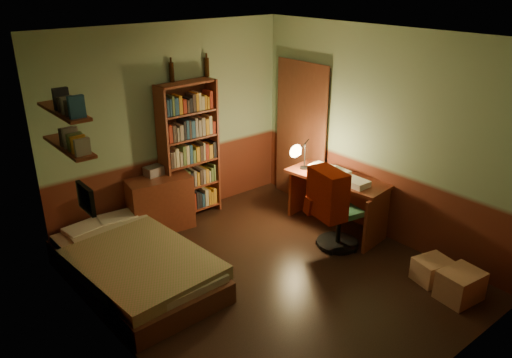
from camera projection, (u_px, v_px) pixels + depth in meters
floor at (270, 277)px, 5.60m from camera, size 3.50×4.00×0.02m
ceiling at (273, 36)px, 4.59m from camera, size 3.50×4.00×0.02m
wall_back at (171, 125)px, 6.53m from camera, size 3.50×0.02×2.60m
wall_left at (109, 218)px, 4.07m from camera, size 0.02×4.00×2.60m
wall_right at (379, 135)px, 6.13m from camera, size 0.02×4.00×2.60m
wall_front at (451, 245)px, 3.66m from camera, size 3.50×0.02×2.60m
doorway at (302, 134)px, 7.15m from camera, size 0.06×0.90×2.00m
door_trim at (300, 135)px, 7.13m from camera, size 0.02×0.98×2.08m
bed at (133, 254)px, 5.43m from camera, size 1.19×2.14×0.62m
dresser at (160, 204)px, 6.50m from camera, size 0.86×0.53×0.72m
mini_stereo at (154, 171)px, 6.43m from camera, size 0.24×0.19×0.12m
bookshelf at (189, 152)px, 6.65m from camera, size 0.82×0.31×1.87m
bottle_left at (171, 72)px, 6.24m from camera, size 0.08×0.08×0.25m
bottle_right at (207, 67)px, 6.55m from camera, size 0.09×0.09×0.25m
desk at (336, 202)px, 6.55m from camera, size 0.74×1.41×0.72m
paper_stack at (325, 171)px, 6.44m from camera, size 0.22×0.29×0.11m
desk_lamp at (305, 144)px, 6.54m from camera, size 0.26×0.26×0.68m
office_chair at (340, 204)px, 6.01m from camera, size 0.65×0.60×1.14m
red_jacket at (332, 140)px, 5.52m from camera, size 0.42×0.56×0.59m
wall_shelf_lower at (69, 147)px, 4.81m from camera, size 0.20×0.90×0.03m
wall_shelf_upper at (63, 111)px, 4.67m from camera, size 0.20×0.90×0.03m
framed_picture at (86, 199)px, 4.54m from camera, size 0.04×0.32×0.26m
cardboard_box_a at (460, 285)px, 5.16m from camera, size 0.46×0.39×0.32m
cardboard_box_b at (432, 270)px, 5.48m from camera, size 0.43×0.38×0.26m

